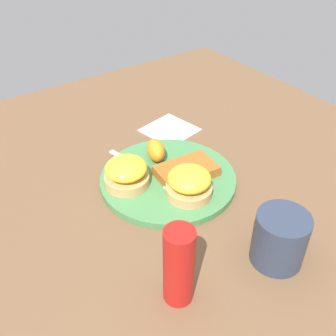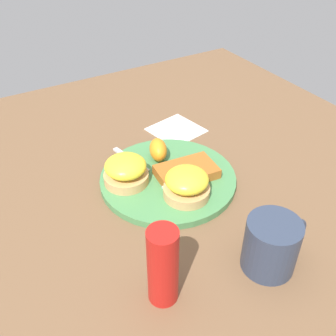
% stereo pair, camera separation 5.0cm
% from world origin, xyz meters
% --- Properties ---
extents(ground_plane, '(1.10, 1.10, 0.00)m').
position_xyz_m(ground_plane, '(0.00, 0.00, 0.00)').
color(ground_plane, brown).
extents(plate, '(0.27, 0.27, 0.01)m').
position_xyz_m(plate, '(0.00, 0.00, 0.01)').
color(plate, '#47844C').
rests_on(plate, ground_plane).
extents(sandwich_benedict_left, '(0.09, 0.09, 0.06)m').
position_xyz_m(sandwich_benedict_left, '(-0.08, 0.03, 0.04)').
color(sandwich_benedict_left, tan).
rests_on(sandwich_benedict_left, plate).
extents(sandwich_benedict_right, '(0.09, 0.09, 0.06)m').
position_xyz_m(sandwich_benedict_right, '(-0.00, -0.07, 0.04)').
color(sandwich_benedict_right, tan).
rests_on(sandwich_benedict_right, plate).
extents(hashbrown_patty, '(0.12, 0.08, 0.02)m').
position_xyz_m(hashbrown_patty, '(0.03, -0.02, 0.02)').
color(hashbrown_patty, '#9F5920').
rests_on(hashbrown_patty, plate).
extents(orange_wedge, '(0.06, 0.07, 0.04)m').
position_xyz_m(orange_wedge, '(0.01, 0.06, 0.04)').
color(orange_wedge, orange).
rests_on(orange_wedge, plate).
extents(fork, '(0.06, 0.21, 0.00)m').
position_xyz_m(fork, '(-0.03, 0.02, 0.02)').
color(fork, silver).
rests_on(fork, plate).
extents(cup, '(0.11, 0.08, 0.09)m').
position_xyz_m(cup, '(0.03, -0.26, 0.05)').
color(cup, '#2D384C').
rests_on(cup, ground_plane).
extents(napkin, '(0.13, 0.13, 0.00)m').
position_xyz_m(napkin, '(0.12, 0.16, 0.00)').
color(napkin, white).
rests_on(napkin, ground_plane).
extents(condiment_bottle, '(0.04, 0.04, 0.13)m').
position_xyz_m(condiment_bottle, '(-0.14, -0.23, 0.07)').
color(condiment_bottle, '#B21914').
rests_on(condiment_bottle, ground_plane).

